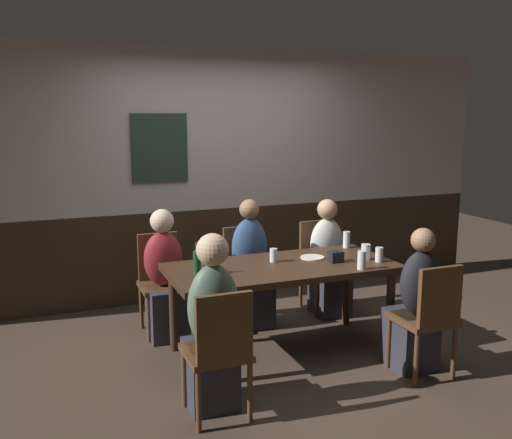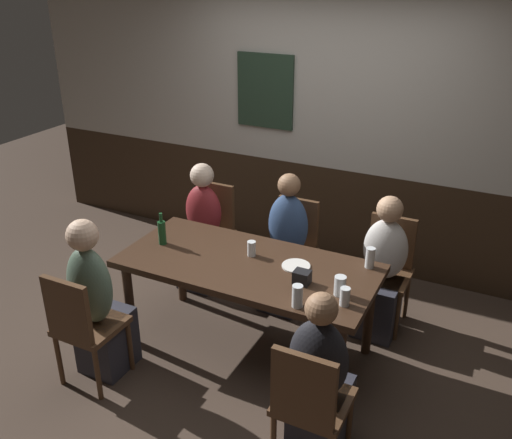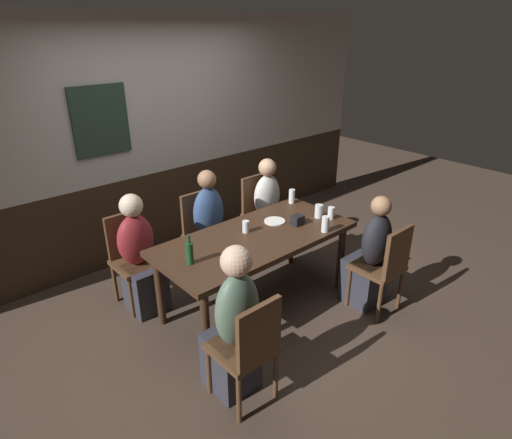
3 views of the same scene
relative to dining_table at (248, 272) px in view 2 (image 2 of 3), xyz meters
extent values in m
plane|color=#423328|center=(0.00, 0.00, -0.66)|extent=(12.00, 12.00, 0.00)
cube|color=#332316|center=(0.00, 1.65, -0.19)|extent=(6.40, 0.10, 0.95)
cube|color=#B7B2A8|center=(0.00, 1.65, 1.11)|extent=(6.40, 0.10, 1.65)
cube|color=#233828|center=(-0.63, 1.58, 0.94)|extent=(0.56, 0.03, 0.68)
cube|color=#382316|center=(0.00, 0.00, 0.05)|extent=(1.84, 0.85, 0.05)
cylinder|color=#382316|center=(-0.82, -0.35, -0.32)|extent=(0.07, 0.07, 0.69)
cylinder|color=#382316|center=(0.82, -0.35, -0.32)|extent=(0.07, 0.07, 0.69)
cylinder|color=#382316|center=(-0.82, 0.35, -0.32)|extent=(0.07, 0.07, 0.69)
cylinder|color=#382316|center=(0.82, 0.35, -0.32)|extent=(0.07, 0.07, 0.69)
cube|color=#513521|center=(0.00, 0.77, -0.23)|extent=(0.40, 0.40, 0.04)
cube|color=#513521|center=(0.00, 0.95, 0.00)|extent=(0.36, 0.04, 0.43)
cylinder|color=#513521|center=(0.17, 0.60, -0.46)|extent=(0.04, 0.04, 0.41)
cylinder|color=#513521|center=(-0.17, 0.60, -0.46)|extent=(0.04, 0.04, 0.41)
cylinder|color=#513521|center=(0.17, 0.94, -0.46)|extent=(0.04, 0.04, 0.41)
cylinder|color=#513521|center=(-0.17, 0.94, -0.46)|extent=(0.04, 0.04, 0.41)
cube|color=#513521|center=(0.81, -0.77, -0.23)|extent=(0.40, 0.40, 0.04)
cube|color=#513521|center=(0.81, -0.95, 0.00)|extent=(0.36, 0.04, 0.43)
cylinder|color=#513521|center=(0.64, -0.60, -0.46)|extent=(0.04, 0.04, 0.41)
cylinder|color=#513521|center=(0.98, -0.60, -0.46)|extent=(0.04, 0.04, 0.41)
cube|color=#513521|center=(0.81, 0.77, -0.23)|extent=(0.40, 0.40, 0.04)
cube|color=#513521|center=(0.81, 0.95, 0.00)|extent=(0.36, 0.04, 0.43)
cylinder|color=#513521|center=(0.98, 0.60, -0.46)|extent=(0.04, 0.04, 0.41)
cylinder|color=#513521|center=(0.64, 0.60, -0.46)|extent=(0.04, 0.04, 0.41)
cylinder|color=#513521|center=(0.98, 0.94, -0.46)|extent=(0.04, 0.04, 0.41)
cylinder|color=#513521|center=(0.64, 0.94, -0.46)|extent=(0.04, 0.04, 0.41)
cube|color=#513521|center=(-0.81, -0.77, -0.23)|extent=(0.40, 0.40, 0.04)
cube|color=#513521|center=(-0.81, -0.95, 0.00)|extent=(0.36, 0.04, 0.43)
cylinder|color=#513521|center=(-0.98, -0.60, -0.46)|extent=(0.04, 0.04, 0.41)
cylinder|color=#513521|center=(-0.64, -0.60, -0.46)|extent=(0.04, 0.04, 0.41)
cylinder|color=#513521|center=(-0.98, -0.94, -0.46)|extent=(0.04, 0.04, 0.41)
cylinder|color=#513521|center=(-0.64, -0.94, -0.46)|extent=(0.04, 0.04, 0.41)
cube|color=#513521|center=(-0.81, 0.77, -0.23)|extent=(0.40, 0.40, 0.04)
cube|color=#513521|center=(-0.81, 0.95, 0.00)|extent=(0.36, 0.04, 0.43)
cylinder|color=#513521|center=(-0.64, 0.60, -0.46)|extent=(0.04, 0.04, 0.41)
cylinder|color=#513521|center=(-0.98, 0.60, -0.46)|extent=(0.04, 0.04, 0.41)
cylinder|color=#513521|center=(-0.64, 0.94, -0.46)|extent=(0.04, 0.04, 0.41)
cylinder|color=#513521|center=(-0.98, 0.94, -0.46)|extent=(0.04, 0.04, 0.41)
cube|color=#2D2D38|center=(0.00, 0.64, -0.44)|extent=(0.32, 0.34, 0.45)
ellipsoid|color=#334C7A|center=(0.00, 0.73, 0.06)|extent=(0.34, 0.22, 0.55)
sphere|color=#936B4C|center=(0.00, 0.73, 0.42)|extent=(0.19, 0.19, 0.19)
cube|color=#2D2D38|center=(0.81, -0.64, -0.44)|extent=(0.32, 0.34, 0.45)
ellipsoid|color=black|center=(0.81, -0.73, 0.04)|extent=(0.34, 0.22, 0.50)
sphere|color=#936B4C|center=(0.81, -0.73, 0.37)|extent=(0.18, 0.18, 0.18)
cube|color=#2D2D38|center=(0.81, 0.64, -0.44)|extent=(0.32, 0.34, 0.45)
ellipsoid|color=silver|center=(0.81, 0.73, 0.04)|extent=(0.34, 0.22, 0.49)
sphere|color=tan|center=(0.81, 0.73, 0.37)|extent=(0.20, 0.20, 0.20)
cube|color=#2D2D38|center=(-0.81, -0.64, -0.44)|extent=(0.32, 0.34, 0.45)
ellipsoid|color=#56705B|center=(-0.81, -0.73, 0.07)|extent=(0.34, 0.22, 0.56)
sphere|color=#DBB293|center=(-0.81, -0.73, 0.44)|extent=(0.21, 0.21, 0.21)
cube|color=#2D2D38|center=(-0.81, 0.64, -0.44)|extent=(0.32, 0.34, 0.45)
ellipsoid|color=maroon|center=(-0.81, 0.73, 0.03)|extent=(0.34, 0.22, 0.49)
sphere|color=beige|center=(-0.81, 0.73, 0.37)|extent=(0.21, 0.21, 0.21)
cylinder|color=silver|center=(0.79, 0.32, 0.15)|extent=(0.06, 0.06, 0.15)
cylinder|color=gold|center=(0.79, 0.32, 0.13)|extent=(0.06, 0.06, 0.11)
cylinder|color=silver|center=(0.79, -0.21, 0.14)|extent=(0.06, 0.06, 0.12)
cylinder|color=silver|center=(0.79, -0.21, 0.13)|extent=(0.06, 0.06, 0.10)
cylinder|color=silver|center=(-0.03, 0.11, 0.14)|extent=(0.06, 0.06, 0.11)
cylinder|color=#331E14|center=(-0.03, 0.11, 0.11)|extent=(0.05, 0.05, 0.07)
cylinder|color=silver|center=(0.53, -0.35, 0.15)|extent=(0.07, 0.07, 0.15)
cylinder|color=#331E14|center=(0.53, -0.35, 0.12)|extent=(0.06, 0.06, 0.08)
cylinder|color=silver|center=(0.72, -0.11, 0.15)|extent=(0.08, 0.08, 0.13)
cylinder|color=#B26623|center=(0.72, -0.11, 0.11)|extent=(0.07, 0.07, 0.06)
cylinder|color=#194723|center=(-0.71, -0.02, 0.17)|extent=(0.06, 0.06, 0.18)
cylinder|color=#194723|center=(-0.71, -0.02, 0.30)|extent=(0.03, 0.03, 0.07)
cylinder|color=white|center=(0.33, 0.10, 0.09)|extent=(0.20, 0.20, 0.01)
cube|color=black|center=(0.45, -0.08, 0.12)|extent=(0.11, 0.09, 0.09)
camera|label=1|loc=(-1.85, -4.07, 1.30)|focal=40.07mm
camera|label=2|loc=(1.59, -3.07, 2.02)|focal=38.98mm
camera|label=3|loc=(-2.28, -2.58, 1.82)|focal=30.20mm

